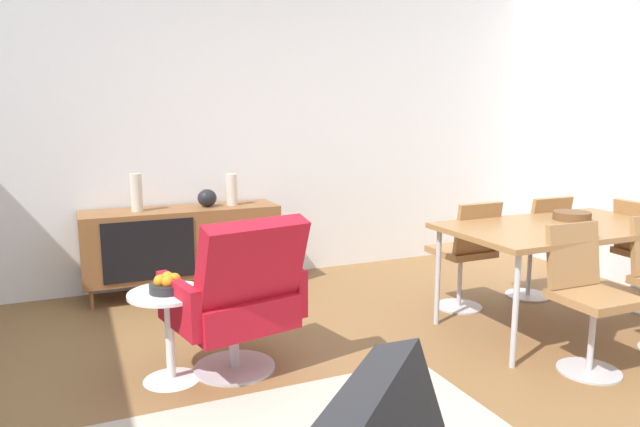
{
  "coord_description": "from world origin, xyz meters",
  "views": [
    {
      "loc": [
        -1.29,
        -2.45,
        1.5
      ],
      "look_at": [
        0.01,
        0.53,
        0.93
      ],
      "focal_mm": 32.13,
      "sensor_mm": 36.0,
      "label": 1
    }
  ],
  "objects_px": {
    "vase_ceramic_small": "(137,192)",
    "dining_table": "(560,231)",
    "vase_cobalt": "(232,190)",
    "sideboard": "(182,241)",
    "dining_chair_back_right": "(537,242)",
    "dining_chair_back_left": "(466,250)",
    "fruit_bowl": "(168,284)",
    "lounge_chair_red": "(238,296)",
    "side_table_round": "(169,326)",
    "dining_chair_front_left": "(587,292)",
    "wooden_bowl_on_table": "(572,216)",
    "vase_sculptural_dark": "(207,198)"
  },
  "relations": [
    {
      "from": "sideboard",
      "to": "dining_chair_back_right",
      "type": "distance_m",
      "value": 2.91
    },
    {
      "from": "dining_chair_back_left",
      "to": "wooden_bowl_on_table",
      "type": "bearing_deg",
      "value": -37.87
    },
    {
      "from": "dining_chair_back_left",
      "to": "side_table_round",
      "type": "relative_size",
      "value": 1.65
    },
    {
      "from": "lounge_chair_red",
      "to": "fruit_bowl",
      "type": "height_order",
      "value": "lounge_chair_red"
    },
    {
      "from": "vase_ceramic_small",
      "to": "lounge_chair_red",
      "type": "height_order",
      "value": "vase_ceramic_small"
    },
    {
      "from": "vase_sculptural_dark",
      "to": "dining_chair_back_right",
      "type": "height_order",
      "value": "vase_sculptural_dark"
    },
    {
      "from": "wooden_bowl_on_table",
      "to": "dining_chair_front_left",
      "type": "xyz_separation_m",
      "value": [
        -0.57,
        -0.67,
        -0.3
      ]
    },
    {
      "from": "wooden_bowl_on_table",
      "to": "lounge_chair_red",
      "type": "distance_m",
      "value": 2.48
    },
    {
      "from": "dining_chair_back_right",
      "to": "dining_chair_front_left",
      "type": "distance_m",
      "value": 1.32
    },
    {
      "from": "vase_sculptural_dark",
      "to": "fruit_bowl",
      "type": "distance_m",
      "value": 1.73
    },
    {
      "from": "dining_chair_back_right",
      "to": "dining_table",
      "type": "bearing_deg",
      "value": -122.04
    },
    {
      "from": "lounge_chair_red",
      "to": "fruit_bowl",
      "type": "xyz_separation_m",
      "value": [
        -0.38,
        0.07,
        0.1
      ]
    },
    {
      "from": "dining_chair_back_right",
      "to": "dining_chair_back_left",
      "type": "relative_size",
      "value": 1.0
    },
    {
      "from": "lounge_chair_red",
      "to": "side_table_round",
      "type": "bearing_deg",
      "value": 169.18
    },
    {
      "from": "dining_chair_front_left",
      "to": "lounge_chair_red",
      "type": "relative_size",
      "value": 0.9
    },
    {
      "from": "dining_table",
      "to": "dining_chair_back_left",
      "type": "xyz_separation_m",
      "value": [
        -0.35,
        0.56,
        -0.23
      ]
    },
    {
      "from": "vase_sculptural_dark",
      "to": "dining_chair_back_right",
      "type": "xyz_separation_m",
      "value": [
        2.38,
        -1.31,
        -0.32
      ]
    },
    {
      "from": "vase_ceramic_small",
      "to": "dining_table",
      "type": "xyz_separation_m",
      "value": [
        2.59,
        -1.87,
        -0.17
      ]
    },
    {
      "from": "sideboard",
      "to": "vase_ceramic_small",
      "type": "distance_m",
      "value": 0.55
    },
    {
      "from": "lounge_chair_red",
      "to": "side_table_round",
      "type": "relative_size",
      "value": 1.82
    },
    {
      "from": "dining_chair_back_left",
      "to": "vase_sculptural_dark",
      "type": "bearing_deg",
      "value": 141.99
    },
    {
      "from": "dining_table",
      "to": "dining_chair_back_right",
      "type": "relative_size",
      "value": 1.87
    },
    {
      "from": "fruit_bowl",
      "to": "side_table_round",
      "type": "bearing_deg",
      "value": 115.47
    },
    {
      "from": "vase_ceramic_small",
      "to": "fruit_bowl",
      "type": "relative_size",
      "value": 1.53
    },
    {
      "from": "vase_sculptural_dark",
      "to": "dining_table",
      "type": "distance_m",
      "value": 2.76
    },
    {
      "from": "vase_cobalt",
      "to": "dining_table",
      "type": "bearing_deg",
      "value": -45.91
    },
    {
      "from": "vase_ceramic_small",
      "to": "vase_cobalt",
      "type": "bearing_deg",
      "value": 0.0
    },
    {
      "from": "dining_chair_back_right",
      "to": "fruit_bowl",
      "type": "relative_size",
      "value": 4.28
    },
    {
      "from": "vase_ceramic_small",
      "to": "fruit_bowl",
      "type": "distance_m",
      "value": 1.65
    },
    {
      "from": "vase_cobalt",
      "to": "dining_table",
      "type": "height_order",
      "value": "vase_cobalt"
    },
    {
      "from": "dining_chair_back_right",
      "to": "dining_chair_back_left",
      "type": "bearing_deg",
      "value": 180.0
    },
    {
      "from": "vase_sculptural_dark",
      "to": "side_table_round",
      "type": "bearing_deg",
      "value": -110.0
    },
    {
      "from": "dining_table",
      "to": "lounge_chair_red",
      "type": "height_order",
      "value": "lounge_chair_red"
    },
    {
      "from": "vase_sculptural_dark",
      "to": "lounge_chair_red",
      "type": "height_order",
      "value": "lounge_chair_red"
    },
    {
      "from": "dining_chair_back_right",
      "to": "side_table_round",
      "type": "distance_m",
      "value": 2.98
    },
    {
      "from": "vase_cobalt",
      "to": "sideboard",
      "type": "bearing_deg",
      "value": -179.75
    },
    {
      "from": "dining_table",
      "to": "wooden_bowl_on_table",
      "type": "height_order",
      "value": "wooden_bowl_on_table"
    },
    {
      "from": "vase_ceramic_small",
      "to": "wooden_bowl_on_table",
      "type": "height_order",
      "value": "vase_ceramic_small"
    },
    {
      "from": "dining_table",
      "to": "dining_chair_front_left",
      "type": "relative_size",
      "value": 1.87
    },
    {
      "from": "lounge_chair_red",
      "to": "fruit_bowl",
      "type": "bearing_deg",
      "value": 169.42
    },
    {
      "from": "sideboard",
      "to": "fruit_bowl",
      "type": "bearing_deg",
      "value": -102.78
    },
    {
      "from": "dining_chair_front_left",
      "to": "fruit_bowl",
      "type": "distance_m",
      "value": 2.41
    },
    {
      "from": "lounge_chair_red",
      "to": "vase_cobalt",
      "type": "bearing_deg",
      "value": 75.94
    },
    {
      "from": "dining_chair_back_right",
      "to": "lounge_chair_red",
      "type": "xyz_separation_m",
      "value": [
        -2.59,
        -0.37,
        -0.0
      ]
    },
    {
      "from": "vase_ceramic_small",
      "to": "dining_chair_back_right",
      "type": "bearing_deg",
      "value": -24.03
    },
    {
      "from": "vase_cobalt",
      "to": "dining_chair_front_left",
      "type": "distance_m",
      "value": 2.86
    },
    {
      "from": "dining_chair_back_right",
      "to": "fruit_bowl",
      "type": "bearing_deg",
      "value": -174.17
    },
    {
      "from": "dining_chair_back_left",
      "to": "dining_chair_front_left",
      "type": "height_order",
      "value": "same"
    },
    {
      "from": "dining_chair_back_right",
      "to": "side_table_round",
      "type": "xyz_separation_m",
      "value": [
        -2.97,
        -0.3,
        -0.15
      ]
    },
    {
      "from": "dining_table",
      "to": "vase_ceramic_small",
      "type": "bearing_deg",
      "value": 144.19
    }
  ]
}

